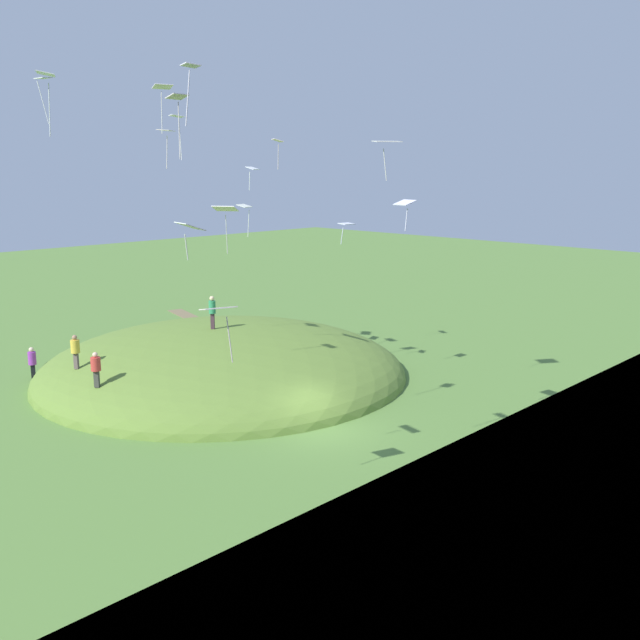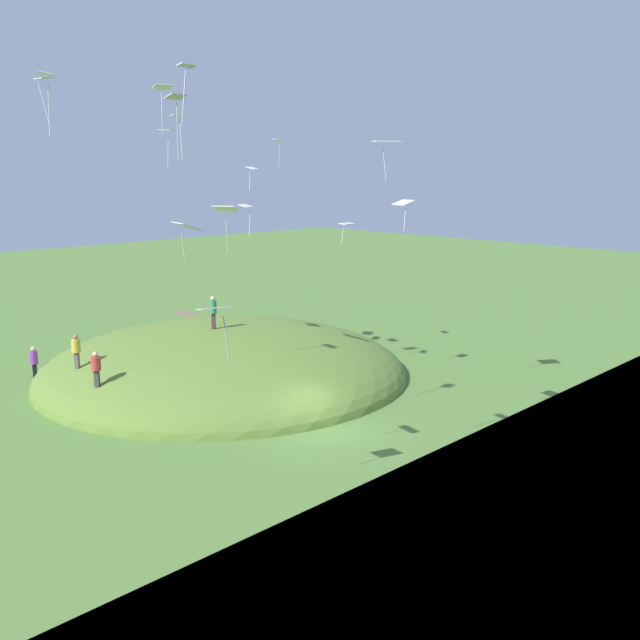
# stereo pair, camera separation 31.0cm
# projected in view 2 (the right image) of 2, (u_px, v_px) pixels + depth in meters

# --- Properties ---
(ground_plane) EXTENTS (160.00, 160.00, 0.00)m
(ground_plane) POSITION_uv_depth(u_px,v_px,m) (322.00, 430.00, 31.02)
(ground_plane) COLOR #567C36
(grass_hill) EXTENTS (20.40, 20.44, 5.26)m
(grass_hill) POSITION_uv_depth(u_px,v_px,m) (224.00, 374.00, 39.58)
(grass_hill) COLOR olive
(grass_hill) RESTS_ON ground_plane
(dirt_path) EXTENTS (11.46, 3.95, 0.04)m
(dirt_path) POSITION_uv_depth(u_px,v_px,m) (204.00, 322.00, 52.93)
(dirt_path) COLOR #756546
(dirt_path) RESTS_ON ground_plane
(person_on_hilltop) EXTENTS (0.53, 0.53, 1.85)m
(person_on_hilltop) POSITION_uv_depth(u_px,v_px,m) (213.00, 308.00, 38.64)
(person_on_hilltop) COLOR #3E2A33
(person_on_hilltop) RESTS_ON grass_hill
(person_with_child) EXTENTS (0.61, 0.61, 1.66)m
(person_with_child) POSITION_uv_depth(u_px,v_px,m) (96.00, 365.00, 32.20)
(person_with_child) COLOR #393834
(person_with_child) RESTS_ON grass_hill
(person_near_shore) EXTENTS (0.55, 0.55, 1.84)m
(person_near_shore) POSITION_uv_depth(u_px,v_px,m) (34.00, 359.00, 38.31)
(person_near_shore) COLOR black
(person_near_shore) RESTS_ON ground_plane
(person_walking_path) EXTENTS (0.56, 0.56, 1.71)m
(person_walking_path) POSITION_uv_depth(u_px,v_px,m) (76.00, 347.00, 34.55)
(person_walking_path) COLOR #594A49
(person_walking_path) RESTS_ON grass_hill
(kite_0) EXTENTS (1.30, 1.17, 2.17)m
(kite_0) POSITION_uv_depth(u_px,v_px,m) (46.00, 77.00, 30.26)
(kite_0) COLOR white
(kite_1) EXTENTS (1.03, 1.23, 1.89)m
(kite_1) POSITION_uv_depth(u_px,v_px,m) (216.00, 311.00, 22.23)
(kite_1) COLOR white
(kite_2) EXTENTS (0.75, 0.63, 1.72)m
(kite_2) POSITION_uv_depth(u_px,v_px,m) (186.00, 72.00, 19.97)
(kite_2) COLOR white
(kite_3) EXTENTS (0.93, 0.74, 1.17)m
(kite_3) POSITION_uv_depth(u_px,v_px,m) (404.00, 204.00, 27.02)
(kite_3) COLOR white
(kite_4) EXTENTS (1.18, 1.24, 2.04)m
(kite_4) POSITION_uv_depth(u_px,v_px,m) (167.00, 133.00, 37.47)
(kite_4) COLOR white
(kite_5) EXTENTS (0.57, 0.78, 1.07)m
(kite_5) POSITION_uv_depth(u_px,v_px,m) (347.00, 225.00, 35.74)
(kite_5) COLOR white
(kite_6) EXTENTS (1.15, 0.90, 1.24)m
(kite_6) POSITION_uv_depth(u_px,v_px,m) (187.00, 227.00, 22.56)
(kite_6) COLOR silver
(kite_7) EXTENTS (0.67, 0.79, 1.14)m
(kite_7) POSITION_uv_depth(u_px,v_px,m) (252.00, 170.00, 34.18)
(kite_7) COLOR white
(kite_8) EXTENTS (0.93, 0.83, 1.64)m
(kite_8) POSITION_uv_depth(u_px,v_px,m) (279.00, 142.00, 38.20)
(kite_8) COLOR #F7D9D7
(kite_9) EXTENTS (1.37, 1.25, 2.37)m
(kite_9) POSITION_uv_depth(u_px,v_px,m) (226.00, 211.00, 33.80)
(kite_9) COLOR white
(kite_10) EXTENTS (1.34, 1.44, 1.74)m
(kite_10) POSITION_uv_depth(u_px,v_px,m) (387.00, 143.00, 30.83)
(kite_10) COLOR silver
(kite_11) EXTENTS (0.85, 1.01, 1.82)m
(kite_11) POSITION_uv_depth(u_px,v_px,m) (246.00, 208.00, 39.66)
(kite_11) COLOR white
(kite_12) EXTENTS (0.80, 0.98, 2.16)m
(kite_12) POSITION_uv_depth(u_px,v_px,m) (163.00, 90.00, 31.74)
(kite_12) COLOR white
(kite_13) EXTENTS (0.65, 0.49, 2.12)m
(kite_13) POSITION_uv_depth(u_px,v_px,m) (44.00, 86.00, 26.12)
(kite_13) COLOR white
(kite_14) EXTENTS (1.04, 0.89, 2.20)m
(kite_14) POSITION_uv_depth(u_px,v_px,m) (178.00, 119.00, 34.94)
(kite_14) COLOR white
(kite_15) EXTENTS (0.56, 0.77, 2.25)m
(kite_15) POSITION_uv_depth(u_px,v_px,m) (176.00, 103.00, 24.96)
(kite_15) COLOR silver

